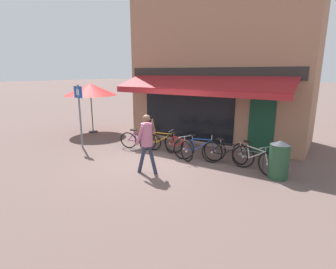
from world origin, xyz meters
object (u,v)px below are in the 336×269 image
Objects in this scene: bicycle_orange at (160,141)px; pedestrian_adult at (147,137)px; litter_bin at (279,159)px; cafe_parasol at (90,90)px; bicycle_blue at (199,149)px; parking_sign at (80,110)px; bicycle_black at (227,153)px; bicycle_silver at (253,158)px; bicycle_purple at (140,140)px; bicycle_red at (178,146)px.

pedestrian_adult is at bearing -79.44° from bicycle_orange.
litter_bin is 9.11m from cafe_parasol.
parking_sign reaches higher than bicycle_blue.
pedestrian_adult is (-1.72, -1.97, 0.72)m from bicycle_black.
parking_sign is at bearing -172.60° from litter_bin.
bicycle_orange is 1.08× the size of bicycle_silver.
cafe_parasol reaches higher than litter_bin.
parking_sign is (-2.13, -1.02, 1.15)m from bicycle_purple.
bicycle_blue reaches higher than bicycle_black.
bicycle_red is 1.50× the size of litter_bin.
litter_bin is at bearing 7.40° from parking_sign.
bicycle_black is 0.68× the size of cafe_parasol.
bicycle_orange is (0.79, 0.21, 0.03)m from bicycle_purple.
parking_sign is 2.80m from cafe_parasol.
bicycle_blue is 0.99× the size of bicycle_black.
pedestrian_adult reaches higher than litter_bin.
bicycle_orange is 1.66m from bicycle_blue.
bicycle_red is at bearing 167.24° from bicycle_blue.
litter_bin is 0.44× the size of cafe_parasol.
litter_bin reaches higher than bicycle_red.
bicycle_black is 7.55m from cafe_parasol.
bicycle_purple is at bearing 161.09° from bicycle_blue.
bicycle_purple is 2.57m from pedestrian_adult.
litter_bin is at bearing -17.76° from bicycle_orange.
bicycle_purple is 0.67× the size of parking_sign.
parking_sign reaches higher than bicycle_silver.
pedestrian_adult is (1.69, -1.79, 0.73)m from bicycle_purple.
bicycle_silver is 3.30m from pedestrian_adult.
bicycle_purple is 0.93× the size of pedestrian_adult.
litter_bin is (0.78, -0.26, 0.17)m from bicycle_silver.
bicycle_black reaches higher than bicycle_silver.
bicycle_purple is 0.96× the size of bicycle_black.
bicycle_red is at bearing -148.65° from bicycle_silver.
bicycle_orange is 0.70× the size of cafe_parasol.
parking_sign is at bearing -50.38° from cafe_parasol.
bicycle_red is 4.10m from parking_sign.
pedestrian_adult is (0.02, -1.79, 0.71)m from bicycle_red.
pedestrian_adult is (-0.75, -1.91, 0.70)m from bicycle_blue.
cafe_parasol is at bearing 172.48° from litter_bin.
bicycle_orange is at bearing -166.81° from bicycle_red.
pedestrian_adult is 6.35m from cafe_parasol.
bicycle_orange is at bearing 155.01° from bicycle_blue.
pedestrian_adult is at bearing -152.95° from litter_bin.
bicycle_blue is at bearing 70.59° from pedestrian_adult.
bicycle_red reaches higher than bicycle_purple.
bicycle_purple is 1.00× the size of bicycle_red.
bicycle_black is 0.97× the size of pedestrian_adult.
bicycle_orange is 0.99× the size of pedestrian_adult.
parking_sign reaches higher than bicycle_red.
cafe_parasol is (-3.88, 1.08, 1.74)m from bicycle_purple.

